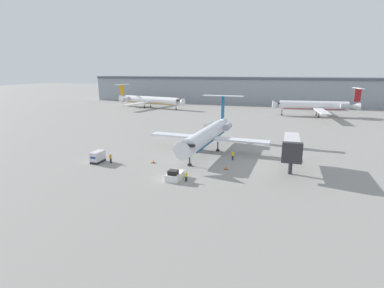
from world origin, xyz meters
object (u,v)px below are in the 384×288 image
at_px(worker_near_tug, 186,176).
at_px(airplane_parked_far_left, 316,106).
at_px(airplane_main, 208,134).
at_px(pushback_tug, 175,175).
at_px(worker_by_wing, 233,155).
at_px(luggage_cart, 98,157).
at_px(jet_bridge, 292,146).
at_px(traffic_cone_left, 153,162).
at_px(worker_on_apron, 111,158).
at_px(airplane_parked_far_right, 149,100).
at_px(traffic_cone_right, 226,168).

xyz_separation_m(worker_near_tug, airplane_parked_far_left, (25.75, 81.04, 3.25)).
bearing_deg(airplane_main, pushback_tug, -92.13).
height_order(worker_near_tug, worker_by_wing, worker_by_wing).
relative_size(luggage_cart, jet_bridge, 0.27).
relative_size(traffic_cone_left, airplane_parked_far_left, 0.02).
xyz_separation_m(worker_by_wing, worker_on_apron, (-22.14, -8.93, 0.01)).
bearing_deg(worker_near_tug, airplane_parked_far_left, 72.37).
height_order(pushback_tug, luggage_cart, luggage_cart).
height_order(worker_near_tug, airplane_parked_far_left, airplane_parked_far_left).
height_order(worker_near_tug, airplane_parked_far_right, airplane_parked_far_right).
relative_size(worker_near_tug, airplane_parked_far_left, 0.05).
bearing_deg(airplane_main, airplane_parked_far_left, 66.39).
bearing_deg(worker_near_tug, pushback_tug, 171.13).
bearing_deg(airplane_parked_far_left, traffic_cone_left, -115.40).
height_order(pushback_tug, traffic_cone_right, pushback_tug).
bearing_deg(traffic_cone_right, airplane_parked_far_left, 74.20).
distance_m(worker_near_tug, traffic_cone_right, 9.27).
relative_size(pushback_tug, airplane_parked_far_left, 0.11).
distance_m(pushback_tug, worker_on_apron, 15.64).
bearing_deg(airplane_main, luggage_cart, -141.69).
bearing_deg(jet_bridge, worker_near_tug, -146.11).
distance_m(airplane_parked_far_left, airplane_parked_far_right, 73.11).
distance_m(worker_by_wing, worker_on_apron, 23.88).
bearing_deg(traffic_cone_right, jet_bridge, 15.18).
bearing_deg(traffic_cone_right, worker_near_tug, -122.82).
relative_size(worker_on_apron, airplane_parked_far_right, 0.05).
height_order(airplane_main, luggage_cart, airplane_main).
bearing_deg(pushback_tug, jet_bridge, 30.02).
relative_size(worker_by_wing, traffic_cone_left, 2.60).
height_order(airplane_main, pushback_tug, airplane_main).
height_order(pushback_tug, airplane_parked_far_right, airplane_parked_far_right).
bearing_deg(worker_on_apron, airplane_main, 42.03).
bearing_deg(worker_on_apron, worker_by_wing, 21.97).
relative_size(worker_near_tug, worker_by_wing, 0.89).
distance_m(worker_on_apron, traffic_cone_left, 8.21).
bearing_deg(luggage_cart, worker_near_tug, -13.18).
distance_m(worker_on_apron, airplane_parked_far_left, 87.33).
distance_m(traffic_cone_left, airplane_parked_far_right, 87.90).
distance_m(airplane_main, traffic_cone_right, 13.39).
bearing_deg(jet_bridge, worker_on_apron, -170.00).
bearing_deg(airplane_parked_far_left, worker_by_wing, -107.05).
distance_m(traffic_cone_right, airplane_parked_far_right, 94.61).
bearing_deg(luggage_cart, airplane_parked_far_left, 59.30).
xyz_separation_m(luggage_cart, traffic_cone_right, (24.65, 3.18, -0.81)).
relative_size(airplane_main, traffic_cone_left, 40.65).
relative_size(worker_near_tug, traffic_cone_right, 2.60).
bearing_deg(airplane_parked_far_left, traffic_cone_right, -105.80).
height_order(pushback_tug, airplane_parked_far_left, airplane_parked_far_left).
bearing_deg(worker_on_apron, airplane_parked_far_left, 60.68).
height_order(worker_by_wing, airplane_parked_far_left, airplane_parked_far_left).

